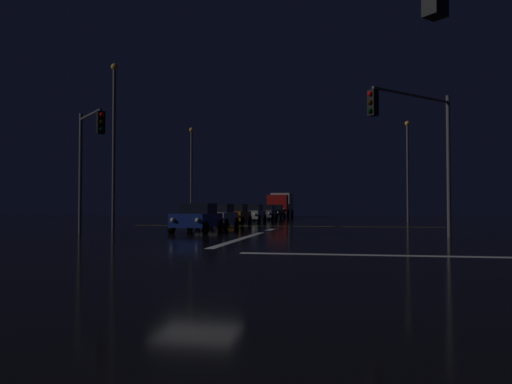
% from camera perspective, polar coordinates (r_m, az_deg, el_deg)
% --- Properties ---
extents(ground, '(120.00, 120.00, 0.10)m').
position_cam_1_polar(ground, '(15.59, -6.61, -7.01)').
color(ground, black).
extents(stop_line_north, '(0.35, 14.95, 0.01)m').
position_cam_1_polar(stop_line_north, '(24.03, -0.58, -4.99)').
color(stop_line_north, white).
rests_on(stop_line_north, ground).
extents(centre_line_ns, '(22.00, 0.15, 0.01)m').
position_cam_1_polar(centre_line_ns, '(35.48, 2.92, -3.90)').
color(centre_line_ns, yellow).
rests_on(centre_line_ns, ground).
extents(crosswalk_bar_east, '(14.95, 0.40, 0.01)m').
position_cam_1_polar(crosswalk_bar_east, '(15.55, 26.48, -6.67)').
color(crosswalk_bar_east, white).
rests_on(crosswalk_bar_east, ground).
extents(sedan_blue, '(2.02, 4.33, 1.57)m').
position_cam_1_polar(sedan_blue, '(27.41, -6.67, -2.90)').
color(sedan_blue, navy).
rests_on(sedan_blue, ground).
extents(sedan_white, '(2.02, 4.33, 1.57)m').
position_cam_1_polar(sedan_white, '(32.65, -4.34, -2.70)').
color(sedan_white, silver).
rests_on(sedan_white, ground).
extents(sedan_orange, '(2.02, 4.33, 1.57)m').
position_cam_1_polar(sedan_orange, '(39.00, -2.43, -2.52)').
color(sedan_orange, '#C66014').
rests_on(sedan_orange, ground).
extents(sedan_silver, '(2.02, 4.33, 1.57)m').
position_cam_1_polar(sedan_silver, '(44.92, -0.45, -2.40)').
color(sedan_silver, '#B7B7BC').
rests_on(sedan_silver, ground).
extents(sedan_gray, '(2.02, 4.33, 1.57)m').
position_cam_1_polar(sedan_gray, '(51.34, 1.13, -2.31)').
color(sedan_gray, slate).
rests_on(sedan_gray, ground).
extents(sedan_black, '(2.02, 4.33, 1.57)m').
position_cam_1_polar(sedan_black, '(56.63, 2.16, -2.24)').
color(sedan_black, black).
rests_on(sedan_black, ground).
extents(box_truck, '(2.68, 8.28, 3.08)m').
position_cam_1_polar(box_truck, '(64.61, 2.87, -1.36)').
color(box_truck, red).
rests_on(box_truck, ground).
extents(traffic_signal_ne, '(3.85, 3.85, 6.48)m').
position_cam_1_polar(traffic_signal_ne, '(22.90, 18.05, 6.23)').
color(traffic_signal_ne, '#4C4C51').
rests_on(traffic_signal_ne, ground).
extents(traffic_signal_nw, '(2.62, 2.62, 6.25)m').
position_cam_1_polar(traffic_signal_nw, '(26.37, -18.50, 4.66)').
color(traffic_signal_nw, '#4C4C51').
rests_on(traffic_signal_nw, ground).
extents(streetlamp_left_far, '(0.44, 0.44, 8.83)m').
position_cam_1_polar(streetlamp_left_far, '(47.52, -7.36, 2.84)').
color(streetlamp_left_far, '#424247').
rests_on(streetlamp_left_far, ground).
extents(streetlamp_right_far, '(0.44, 0.44, 8.86)m').
position_cam_1_polar(streetlamp_right_far, '(45.63, 16.87, 3.10)').
color(streetlamp_right_far, '#424247').
rests_on(streetlamp_right_far, ground).
extents(streetlamp_left_near, '(0.44, 0.44, 10.39)m').
position_cam_1_polar(streetlamp_left_near, '(32.79, -15.86, 6.31)').
color(streetlamp_left_near, '#424247').
rests_on(streetlamp_left_near, ground).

